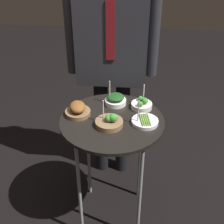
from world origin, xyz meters
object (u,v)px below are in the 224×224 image
Objects in this scene: serving_cart at (112,130)px; waiter_figure at (112,48)px; bowl_roast_far_rim at (78,110)px; bowl_broccoli_mid_left at (109,122)px; bowl_spinach_mid_right at (115,100)px; bowl_asparagus_front_left at (145,121)px; bowl_broccoli_front_center at (142,105)px.

waiter_figure is (-0.04, 0.45, 0.31)m from serving_cart.
serving_cart is 0.22m from bowl_roast_far_rim.
bowl_broccoli_mid_left is 0.21m from bowl_roast_far_rim.
bowl_spinach_mid_right reaches higher than serving_cart.
bowl_broccoli_mid_left is at bearing -99.00° from serving_cart.
bowl_asparagus_front_left is at bearing -47.55° from bowl_spinach_mid_right.
bowl_roast_far_rim is at bearing -110.63° from waiter_figure.
bowl_broccoli_mid_left is 1.01× the size of bowl_spinach_mid_right.
bowl_asparagus_front_left is at bearing -65.02° from waiter_figure.
bowl_asparagus_front_left is 0.98× the size of bowl_spinach_mid_right.
bowl_roast_far_rim is 1.05× the size of bowl_broccoli_front_center.
bowl_asparagus_front_left is at bearing -83.49° from bowl_broccoli_front_center.
bowl_broccoli_mid_left is 0.25m from bowl_broccoli_front_center.
bowl_asparagus_front_left is 1.02× the size of bowl_roast_far_rim.
serving_cart is 0.20m from bowl_asparagus_front_left.
bowl_broccoli_mid_left is (-0.01, -0.05, 0.10)m from serving_cart.
bowl_asparagus_front_left is (0.19, 0.04, -0.01)m from bowl_broccoli_mid_left.
bowl_broccoli_front_center is at bearing 15.61° from bowl_roast_far_rim.
waiter_figure reaches higher than bowl_roast_far_rim.
serving_cart is 0.48× the size of waiter_figure.
bowl_broccoli_front_center is at bearing 40.01° from serving_cart.
bowl_broccoli_mid_left is at bearing -131.74° from bowl_broccoli_front_center.
bowl_broccoli_mid_left is at bearing -86.54° from waiter_figure.
bowl_spinach_mid_right is at bearing 33.77° from bowl_roast_far_rim.
bowl_spinach_mid_right is (-0.17, 0.19, 0.01)m from bowl_asparagus_front_left.
bowl_broccoli_mid_left reaches higher than bowl_roast_far_rim.
bowl_asparagus_front_left is at bearing 11.02° from bowl_broccoli_mid_left.
bowl_spinach_mid_right reaches higher than bowl_broccoli_front_center.
bowl_broccoli_front_center reaches higher than serving_cart.
serving_cart is at bearing 174.05° from bowl_asparagus_front_left.
bowl_asparagus_front_left is 0.26m from bowl_spinach_mid_right.
serving_cart is 0.54m from waiter_figure.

